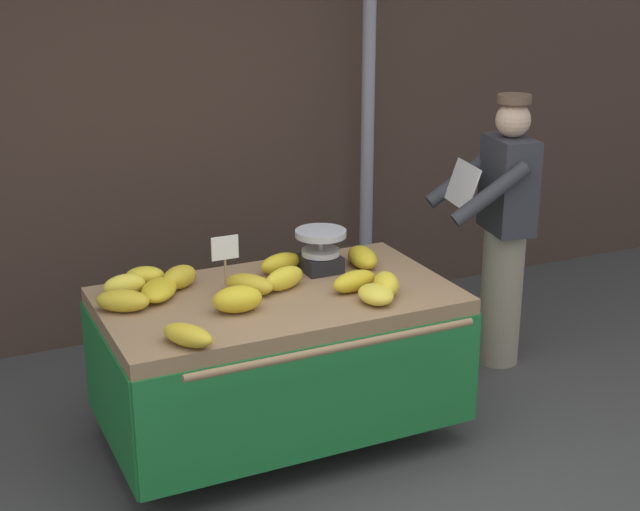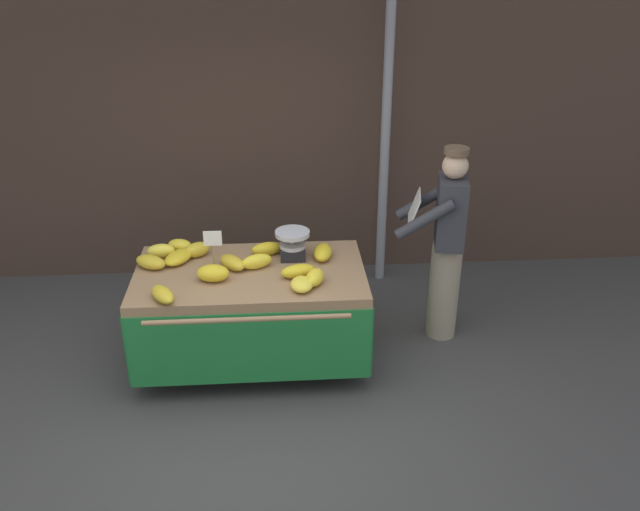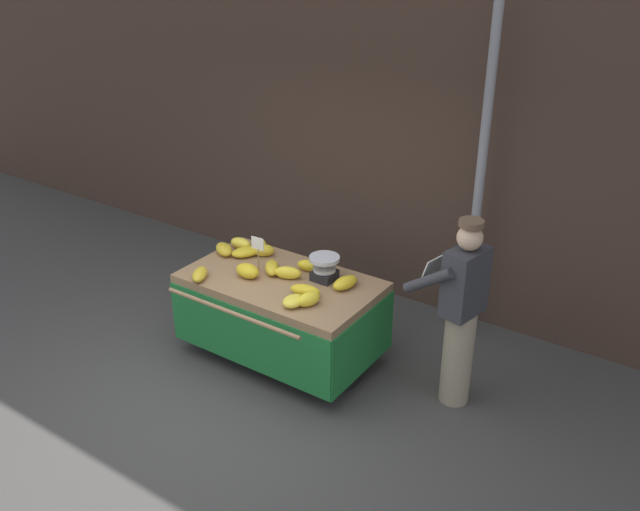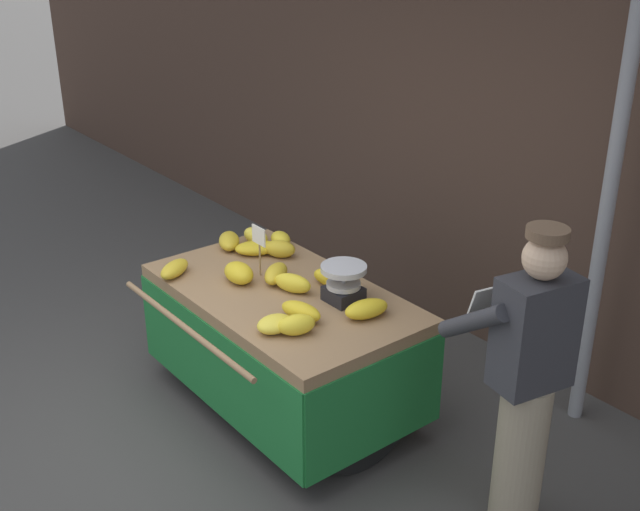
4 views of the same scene
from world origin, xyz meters
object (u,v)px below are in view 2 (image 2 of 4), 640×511
object	(u,v)px
banana_bunch_9	(197,250)
banana_bunch_6	(179,257)
banana_bunch_2	(315,277)
banana_bunch_0	(151,262)
banana_bunch_11	(267,249)
banana_bunch_12	(323,252)
banana_bunch_4	(161,251)
banana_bunch_7	(298,271)
weighing_scale	(293,245)
banana_bunch_13	(232,262)
street_pole	(386,122)
banana_bunch_1	(180,245)
banana_bunch_10	(213,273)
banana_bunch_5	(302,284)
banana_bunch_8	(163,295)
price_sign	(213,242)
banana_cart	(251,296)
banana_bunch_3	(257,261)
vendor_person	(446,244)

from	to	relation	value
banana_bunch_9	banana_bunch_6	bearing A→B (deg)	-144.13
banana_bunch_9	banana_bunch_2	bearing A→B (deg)	-30.69
banana_bunch_0	banana_bunch_11	bearing A→B (deg)	11.03
banana_bunch_12	banana_bunch_4	bearing A→B (deg)	175.28
banana_bunch_7	banana_bunch_6	bearing A→B (deg)	160.87
weighing_scale	banana_bunch_13	size ratio (longest dim) A/B	1.05
street_pole	banana_bunch_4	xyz separation A→B (m)	(-1.99, -1.14, -0.72)
street_pole	banana_bunch_4	distance (m)	2.41
banana_bunch_1	banana_bunch_10	size ratio (longest dim) A/B	0.83
banana_bunch_5	banana_bunch_6	size ratio (longest dim) A/B	0.73
banana_bunch_9	banana_bunch_10	world-z (taller)	banana_bunch_10
banana_bunch_10	banana_bunch_8	bearing A→B (deg)	-140.82
price_sign	banana_bunch_5	world-z (taller)	price_sign
banana_bunch_1	banana_bunch_2	bearing A→B (deg)	-31.70
banana_bunch_9	price_sign	bearing A→B (deg)	-59.66
banana_bunch_2	banana_bunch_6	distance (m)	1.16
banana_cart	banana_bunch_7	size ratio (longest dim) A/B	6.72
banana_bunch_1	banana_bunch_3	xyz separation A→B (m)	(0.64, -0.37, 0.01)
banana_bunch_0	banana_bunch_2	world-z (taller)	banana_bunch_2
banana_bunch_5	banana_bunch_10	size ratio (longest dim) A/B	0.88
banana_bunch_2	banana_bunch_7	world-z (taller)	banana_bunch_2
banana_bunch_6	banana_bunch_12	xyz separation A→B (m)	(1.16, -0.01, 0.01)
banana_cart	banana_bunch_0	distance (m)	0.83
banana_cart	price_sign	bearing A→B (deg)	175.85
banana_bunch_4	banana_bunch_10	distance (m)	0.63
banana_bunch_10	banana_bunch_3	bearing A→B (deg)	29.69
price_sign	banana_bunch_0	size ratio (longest dim) A/B	1.28
banana_bunch_8	banana_bunch_9	world-z (taller)	banana_bunch_9
banana_bunch_3	banana_bunch_12	bearing A→B (deg)	14.80
banana_bunch_5	banana_bunch_9	size ratio (longest dim) A/B	0.99
banana_bunch_2	banana_bunch_5	world-z (taller)	banana_bunch_2
banana_bunch_1	banana_bunch_4	bearing A→B (deg)	-139.21
banana_bunch_4	banana_bunch_8	size ratio (longest dim) A/B	0.82
street_pole	price_sign	bearing A→B (deg)	-137.61
banana_bunch_3	banana_bunch_13	world-z (taller)	banana_bunch_3
weighing_scale	banana_bunch_4	xyz separation A→B (m)	(-1.07, 0.08, -0.06)
banana_bunch_6	vendor_person	xyz separation A→B (m)	(2.21, 0.13, -0.02)
banana_cart	weighing_scale	xyz separation A→B (m)	(0.34, 0.21, 0.34)
banana_bunch_3	banana_bunch_7	world-z (taller)	banana_bunch_3
price_sign	weighing_scale	bearing A→B (deg)	17.41
banana_bunch_12	banana_bunch_13	distance (m)	0.73
price_sign	vendor_person	size ratio (longest dim) A/B	0.20
banana_bunch_12	banana_bunch_8	bearing A→B (deg)	-153.26
banana_bunch_2	banana_bunch_8	bearing A→B (deg)	-171.58
banana_bunch_0	banana_cart	bearing A→B (deg)	-7.63
banana_bunch_6	banana_bunch_0	bearing A→B (deg)	-156.27
street_pole	weighing_scale	distance (m)	1.67
banana_bunch_0	banana_bunch_5	xyz separation A→B (m)	(1.17, -0.44, -0.01)
banana_bunch_9	banana_bunch_12	size ratio (longest dim) A/B	0.79
banana_cart	banana_bunch_13	bearing A→B (deg)	159.10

